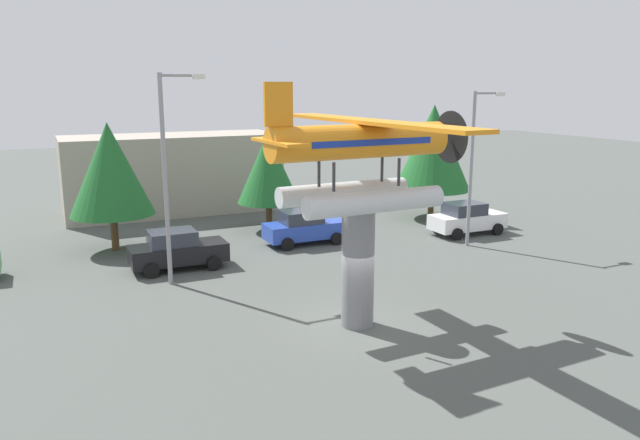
# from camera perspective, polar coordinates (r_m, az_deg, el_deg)

# --- Properties ---
(ground_plane) EXTENTS (140.00, 140.00, 0.00)m
(ground_plane) POSITION_cam_1_polar(r_m,az_deg,el_deg) (21.11, 3.48, -9.75)
(ground_plane) COLOR #4C514C
(display_pedestal) EXTENTS (1.10, 1.10, 4.08)m
(display_pedestal) POSITION_cam_1_polar(r_m,az_deg,el_deg) (20.43, 3.55, -4.44)
(display_pedestal) COLOR slate
(display_pedestal) RESTS_ON ground
(floatplane_monument) EXTENTS (6.95, 10.44, 4.00)m
(floatplane_monument) POSITION_cam_1_polar(r_m,az_deg,el_deg) (19.74, 4.03, 5.97)
(floatplane_monument) COLOR silver
(floatplane_monument) RESTS_ON display_pedestal
(car_mid_black) EXTENTS (4.20, 2.02, 1.76)m
(car_mid_black) POSITION_cam_1_polar(r_m,az_deg,el_deg) (27.70, -13.21, -2.71)
(car_mid_black) COLOR black
(car_mid_black) RESTS_ON ground
(car_far_blue) EXTENTS (4.20, 2.02, 1.76)m
(car_far_blue) POSITION_cam_1_polar(r_m,az_deg,el_deg) (31.26, -1.47, -0.66)
(car_far_blue) COLOR #2847B7
(car_far_blue) RESTS_ON ground
(car_distant_white) EXTENTS (4.20, 2.02, 1.76)m
(car_distant_white) POSITION_cam_1_polar(r_m,az_deg,el_deg) (34.25, 13.56, 0.15)
(car_distant_white) COLOR white
(car_distant_white) RESTS_ON ground
(streetlight_primary) EXTENTS (1.84, 0.28, 8.46)m
(streetlight_primary) POSITION_cam_1_polar(r_m,az_deg,el_deg) (24.96, -13.92, 4.97)
(streetlight_primary) COLOR gray
(streetlight_primary) RESTS_ON ground
(streetlight_secondary) EXTENTS (1.84, 0.28, 7.71)m
(streetlight_secondary) POSITION_cam_1_polar(r_m,az_deg,el_deg) (31.33, 14.27, 5.69)
(streetlight_secondary) COLOR gray
(streetlight_secondary) RESTS_ON ground
(storefront_building) EXTENTS (13.32, 5.03, 4.92)m
(storefront_building) POSITION_cam_1_polar(r_m,az_deg,el_deg) (40.30, -13.60, 4.25)
(storefront_building) COLOR #9E9384
(storefront_building) RESTS_ON ground
(tree_east) EXTENTS (4.04, 4.04, 6.27)m
(tree_east) POSITION_cam_1_polar(r_m,az_deg,el_deg) (31.20, -19.03, 4.51)
(tree_east) COLOR brown
(tree_east) RESTS_ON ground
(tree_center_back) EXTENTS (3.47, 3.47, 5.43)m
(tree_center_back) POSITION_cam_1_polar(r_m,az_deg,el_deg) (33.98, -4.87, 4.84)
(tree_center_back) COLOR brown
(tree_center_back) RESTS_ON ground
(tree_far_east) EXTENTS (4.62, 4.62, 6.88)m
(tree_far_east) POSITION_cam_1_polar(r_m,az_deg,el_deg) (37.68, 10.53, 6.66)
(tree_far_east) COLOR brown
(tree_far_east) RESTS_ON ground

